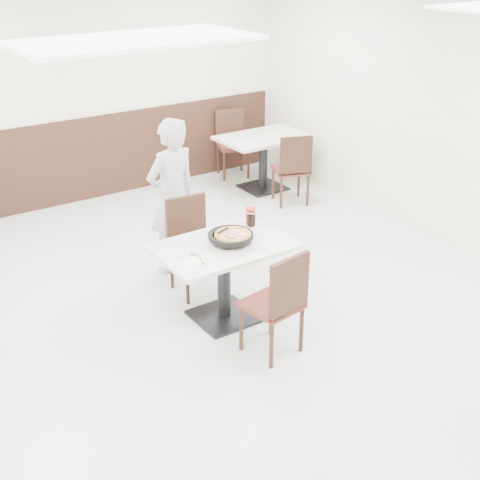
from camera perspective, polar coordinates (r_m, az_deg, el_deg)
floor at (r=6.39m, az=-1.05°, el=-5.93°), size 7.00×7.00×0.00m
wall_back at (r=8.84m, az=-13.92°, el=11.93°), size 6.00×0.04×2.80m
wall_right at (r=7.78m, az=17.98°, el=9.75°), size 0.04×7.00×2.80m
wainscot_back at (r=9.04m, az=-13.32°, el=6.66°), size 5.90×0.03×1.10m
fluo_panel_a at (r=3.48m, az=-8.92°, el=16.50°), size 1.20×0.60×0.02m
main_table at (r=6.08m, az=-1.37°, el=-3.60°), size 1.22×0.82×0.75m
chair_near at (r=5.57m, az=2.74°, el=-5.30°), size 0.48×0.48×0.95m
chair_far at (r=6.49m, az=-3.84°, el=-0.69°), size 0.45×0.45×0.95m
trivet at (r=5.90m, az=-0.90°, el=-0.25°), size 0.13×0.13×0.04m
pizza_pan at (r=5.93m, az=-0.80°, el=0.14°), size 0.39×0.39×0.01m
pizza at (r=5.92m, az=-0.61°, el=0.29°), size 0.29×0.29×0.02m
pizza_server at (r=5.87m, az=-0.77°, el=0.42°), size 0.09×0.11×0.00m
napkin at (r=5.59m, az=-4.26°, el=-2.00°), size 0.17×0.17×0.00m
side_plate at (r=5.60m, az=-4.07°, el=-1.84°), size 0.17×0.17×0.01m
fork at (r=5.65m, az=-3.53°, el=-1.47°), size 0.05×0.17×0.00m
cola_glass at (r=6.27m, az=0.97°, el=1.80°), size 0.08×0.08×0.13m
red_cup at (r=6.30m, az=0.90°, el=2.09°), size 0.10×0.10×0.16m
diner_person at (r=6.84m, az=-5.82°, el=3.71°), size 0.65×0.49×1.63m
bg_table_right at (r=9.26m, az=1.98°, el=6.61°), size 1.21×0.81×0.75m
bg_chair_right_near at (r=8.75m, az=4.36°, el=6.14°), size 0.54×0.54×0.95m
bg_chair_right_far at (r=9.73m, az=-0.61°, el=8.16°), size 0.53×0.53×0.95m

